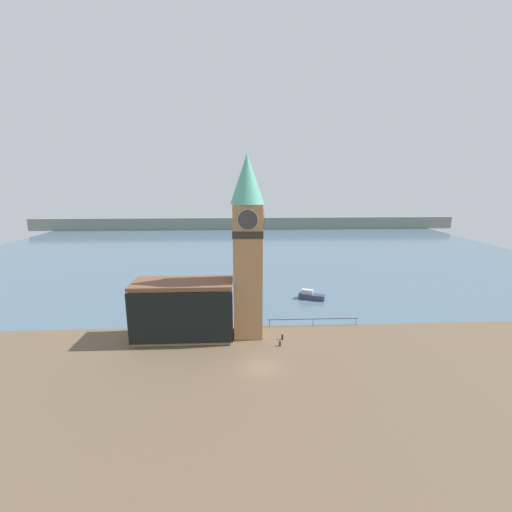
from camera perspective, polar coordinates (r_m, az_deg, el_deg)
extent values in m
plane|color=brown|center=(40.65, 0.77, -18.10)|extent=(160.00, 160.00, 0.00)
cube|color=slate|center=(108.17, -1.47, 1.51)|extent=(160.00, 120.00, 0.00)
cube|color=gray|center=(147.29, -1.81, 5.45)|extent=(180.00, 3.00, 5.00)
cube|color=#333338|center=(51.01, 9.50, -10.32)|extent=(13.26, 0.08, 0.08)
cylinder|color=#333338|center=(50.31, 2.28, -11.13)|extent=(0.07, 0.07, 1.05)
cylinder|color=#333338|center=(51.21, 9.48, -10.86)|extent=(0.07, 0.07, 1.05)
cylinder|color=#333338|center=(52.86, 16.32, -10.44)|extent=(0.07, 0.07, 1.05)
cube|color=#9E754C|center=(45.17, -1.40, -2.63)|extent=(3.74, 3.74, 17.79)
cube|color=#2D2823|center=(44.10, -1.43, 3.87)|extent=(3.86, 3.86, 0.90)
cylinder|color=tan|center=(41.93, -1.39, 6.05)|extent=(2.66, 0.12, 2.66)
cylinder|color=#333338|center=(41.85, -1.39, 6.04)|extent=(2.42, 0.12, 2.42)
cylinder|color=tan|center=(43.94, 1.09, 6.35)|extent=(0.12, 2.66, 2.66)
cylinder|color=#333338|center=(43.94, 1.20, 6.35)|extent=(0.12, 2.42, 2.42)
cone|color=#51A88E|center=(43.59, -1.48, 12.73)|extent=(4.30, 4.30, 6.16)
cube|color=tan|center=(47.02, -11.93, -9.01)|extent=(12.61, 5.17, 7.31)
cube|color=brown|center=(45.75, -12.15, -4.46)|extent=(13.01, 5.57, 0.50)
cube|color=black|center=(44.47, -12.50, -10.13)|extent=(13.11, 0.30, 6.73)
cube|color=#333856|center=(61.91, 9.27, -6.71)|extent=(4.74, 3.04, 0.94)
cube|color=#B2B2B2|center=(61.76, 8.55, -5.89)|extent=(2.23, 1.70, 0.78)
cylinder|color=black|center=(45.16, 4.02, -14.42)|extent=(0.26, 0.26, 0.53)
sphere|color=black|center=(45.04, 4.03, -14.12)|extent=(0.27, 0.27, 0.27)
cylinder|color=black|center=(46.74, 4.41, -13.36)|extent=(0.26, 0.26, 0.65)
sphere|color=black|center=(46.60, 4.42, -13.00)|extent=(0.27, 0.27, 0.27)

